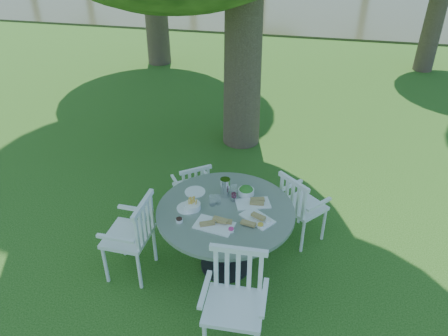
{
  "coord_description": "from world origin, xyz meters",
  "views": [
    {
      "loc": [
        0.89,
        -4.07,
        3.6
      ],
      "look_at": [
        0.0,
        0.2,
        0.85
      ],
      "focal_mm": 35.0,
      "sensor_mm": 36.0,
      "label": 1
    }
  ],
  "objects": [
    {
      "name": "ground",
      "position": [
        0.0,
        0.0,
        0.0
      ],
      "size": [
        140.0,
        140.0,
        0.0
      ],
      "primitive_type": "plane",
      "color": "#163F0D",
      "rests_on": "ground"
    },
    {
      "name": "chair_ne",
      "position": [
        0.9,
        0.09,
        0.54
      ],
      "size": [
        0.63,
        0.63,
        0.91
      ],
      "rotation": [
        0.0,
        0.0,
        -3.86
      ],
      "color": "white",
      "rests_on": "ground"
    },
    {
      "name": "table",
      "position": [
        0.17,
        -0.52,
        0.65
      ],
      "size": [
        1.45,
        1.45,
        0.8
      ],
      "color": "black",
      "rests_on": "ground"
    },
    {
      "name": "chair_sw",
      "position": [
        -0.74,
        -0.81,
        0.58
      ],
      "size": [
        0.48,
        0.51,
        0.98
      ],
      "rotation": [
        0.0,
        0.0,
        -1.61
      ],
      "color": "white",
      "rests_on": "ground"
    },
    {
      "name": "chair_nw",
      "position": [
        -0.4,
        0.26,
        0.47
      ],
      "size": [
        0.55,
        0.55,
        0.81
      ],
      "rotation": [
        0.0,
        0.0,
        -2.52
      ],
      "color": "white",
      "rests_on": "ground"
    },
    {
      "name": "tableware",
      "position": [
        0.13,
        -0.43,
        0.84
      ],
      "size": [
        1.05,
        0.84,
        0.22
      ],
      "color": "white",
      "rests_on": "table"
    },
    {
      "name": "chair_se",
      "position": [
        0.44,
        -1.42,
        0.6
      ],
      "size": [
        0.53,
        0.49,
        1.02
      ],
      "rotation": [
        0.0,
        0.0,
        0.03
      ],
      "color": "white",
      "rests_on": "ground"
    }
  ]
}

